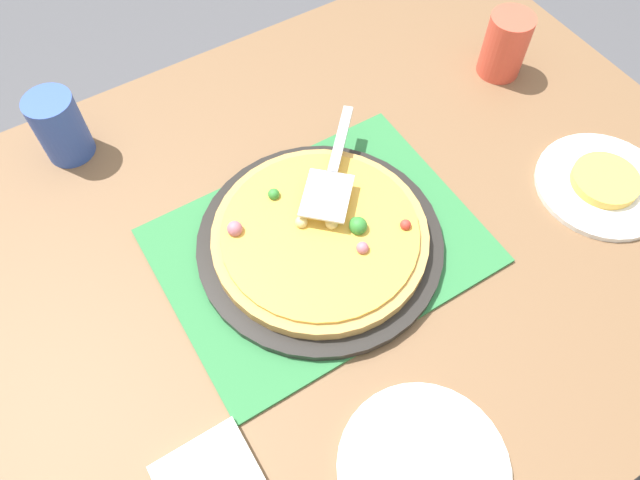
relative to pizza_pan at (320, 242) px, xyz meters
name	(u,v)px	position (x,y,z in m)	size (l,w,h in m)	color
ground_plane	(320,395)	(0.00, 0.00, -0.76)	(8.00, 8.00, 0.00)	#4C4C51
dining_table	(320,280)	(0.00, 0.00, -0.12)	(1.40, 1.00, 0.75)	brown
placemat	(320,246)	(0.00, 0.00, -0.01)	(0.48, 0.36, 0.01)	#2D753D
pizza_pan	(320,242)	(0.00, 0.00, 0.00)	(0.38, 0.38, 0.01)	black
pizza	(320,235)	(0.00, 0.00, 0.02)	(0.33, 0.33, 0.05)	tan
plate_near_left	(602,185)	(0.46, -0.15, -0.01)	(0.22, 0.22, 0.01)	white
plate_side	(423,468)	(-0.06, -0.35, -0.01)	(0.22, 0.22, 0.01)	white
served_slice_left	(605,180)	(0.46, -0.15, 0.01)	(0.11, 0.11, 0.02)	#EAB747
cup_near	(505,45)	(0.50, 0.16, 0.05)	(0.08, 0.08, 0.12)	#E04C38
cup_far	(60,127)	(-0.26, 0.39, 0.05)	(0.08, 0.08, 0.12)	#3351AD
pizza_server	(333,171)	(0.07, 0.07, 0.06)	(0.19, 0.20, 0.01)	silver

